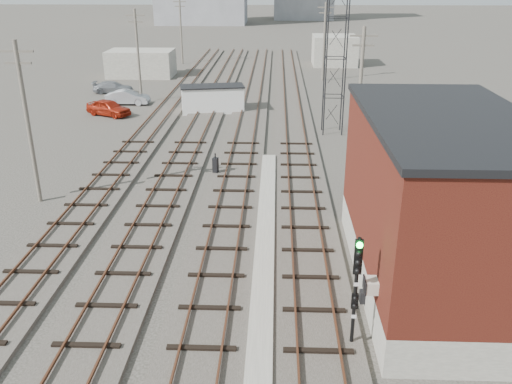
# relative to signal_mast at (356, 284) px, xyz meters

# --- Properties ---
(ground) EXTENTS (320.00, 320.00, 0.00)m
(ground) POSITION_rel_signal_mast_xyz_m (-3.70, 52.40, -2.53)
(ground) COLOR #282621
(ground) RESTS_ON ground
(track_right) EXTENTS (3.20, 90.00, 0.39)m
(track_right) POSITION_rel_signal_mast_xyz_m (-1.20, 31.40, -2.42)
(track_right) COLOR #332D28
(track_right) RESTS_ON ground
(track_mid_right) EXTENTS (3.20, 90.00, 0.39)m
(track_mid_right) POSITION_rel_signal_mast_xyz_m (-5.20, 31.40, -2.42)
(track_mid_right) COLOR #332D28
(track_mid_right) RESTS_ON ground
(track_mid_left) EXTENTS (3.20, 90.00, 0.39)m
(track_mid_left) POSITION_rel_signal_mast_xyz_m (-9.20, 31.40, -2.42)
(track_mid_left) COLOR #332D28
(track_mid_left) RESTS_ON ground
(track_left) EXTENTS (3.20, 90.00, 0.39)m
(track_left) POSITION_rel_signal_mast_xyz_m (-13.20, 31.40, -2.42)
(track_left) COLOR #332D28
(track_left) RESTS_ON ground
(platform_curb) EXTENTS (0.90, 28.00, 0.26)m
(platform_curb) POSITION_rel_signal_mast_xyz_m (-3.20, 6.40, -2.40)
(platform_curb) COLOR gray
(platform_curb) RESTS_ON ground
(brick_building) EXTENTS (6.54, 12.20, 7.22)m
(brick_building) POSITION_rel_signal_mast_xyz_m (3.80, 4.40, 1.10)
(brick_building) COLOR gray
(brick_building) RESTS_ON ground
(lattice_tower) EXTENTS (1.60, 1.60, 15.00)m
(lattice_tower) POSITION_rel_signal_mast_xyz_m (1.80, 27.40, 4.97)
(lattice_tower) COLOR black
(lattice_tower) RESTS_ON ground
(utility_pole_left_a) EXTENTS (1.80, 0.24, 9.00)m
(utility_pole_left_a) POSITION_rel_signal_mast_xyz_m (-16.20, 12.40, 2.27)
(utility_pole_left_a) COLOR #595147
(utility_pole_left_a) RESTS_ON ground
(utility_pole_left_b) EXTENTS (1.80, 0.24, 9.00)m
(utility_pole_left_b) POSITION_rel_signal_mast_xyz_m (-16.20, 37.40, 2.27)
(utility_pole_left_b) COLOR #595147
(utility_pole_left_b) RESTS_ON ground
(utility_pole_left_c) EXTENTS (1.80, 0.24, 9.00)m
(utility_pole_left_c) POSITION_rel_signal_mast_xyz_m (-16.20, 62.40, 2.27)
(utility_pole_left_c) COLOR #595147
(utility_pole_left_c) RESTS_ON ground
(utility_pole_right_a) EXTENTS (1.80, 0.24, 9.00)m
(utility_pole_right_a) POSITION_rel_signal_mast_xyz_m (2.80, 20.40, 2.27)
(utility_pole_right_a) COLOR #595147
(utility_pole_right_a) RESTS_ON ground
(utility_pole_right_b) EXTENTS (1.80, 0.24, 9.00)m
(utility_pole_right_b) POSITION_rel_signal_mast_xyz_m (2.80, 50.40, 2.27)
(utility_pole_right_b) COLOR #595147
(utility_pole_right_b) RESTS_ON ground
(shed_left) EXTENTS (8.00, 5.00, 3.20)m
(shed_left) POSITION_rel_signal_mast_xyz_m (-19.70, 52.40, -0.93)
(shed_left) COLOR gray
(shed_left) RESTS_ON ground
(shed_right) EXTENTS (6.00, 6.00, 4.00)m
(shed_right) POSITION_rel_signal_mast_xyz_m (5.30, 62.40, -0.53)
(shed_right) COLOR gray
(shed_right) RESTS_ON ground
(signal_mast) EXTENTS (0.40, 0.42, 4.25)m
(signal_mast) POSITION_rel_signal_mast_xyz_m (0.00, 0.00, 0.00)
(signal_mast) COLOR gray
(signal_mast) RESTS_ON ground
(switch_stand) EXTENTS (0.41, 0.41, 1.39)m
(switch_stand) POSITION_rel_signal_mast_xyz_m (-6.60, 17.04, -1.87)
(switch_stand) COLOR black
(switch_stand) RESTS_ON ground
(site_trailer) EXTENTS (6.22, 3.60, 2.46)m
(site_trailer) POSITION_rel_signal_mast_xyz_m (-8.70, 34.09, -1.28)
(site_trailer) COLOR white
(site_trailer) RESTS_ON ground
(car_red) EXTENTS (4.63, 3.46, 1.47)m
(car_red) POSITION_rel_signal_mast_xyz_m (-18.02, 32.30, -1.79)
(car_red) COLOR #9A200E
(car_red) RESTS_ON ground
(car_silver) EXTENTS (4.31, 1.61, 1.41)m
(car_silver) POSITION_rel_signal_mast_xyz_m (-17.42, 36.83, -1.82)
(car_silver) COLOR #A4A7AC
(car_silver) RESTS_ON ground
(car_grey) EXTENTS (4.36, 1.90, 1.25)m
(car_grey) POSITION_rel_signal_mast_xyz_m (-20.42, 42.16, -1.90)
(car_grey) COLOR gray
(car_grey) RESTS_ON ground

